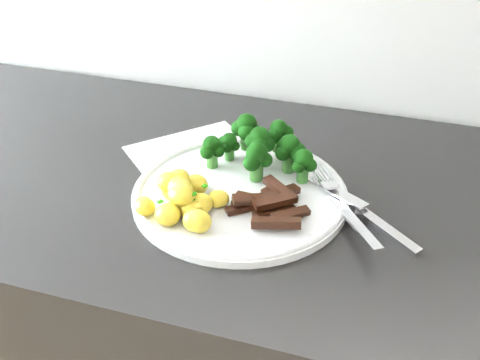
{
  "coord_description": "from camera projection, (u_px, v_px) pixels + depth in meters",
  "views": [
    {
      "loc": [
        0.08,
        1.0,
        1.35
      ],
      "look_at": [
        -0.13,
        1.65,
        0.9
      ],
      "focal_mm": 43.87,
      "sensor_mm": 36.0,
      "label": 1
    }
  ],
  "objects": [
    {
      "name": "beef_strips",
      "position": [
        270.0,
        204.0,
        0.78
      ],
      "size": [
        0.11,
        0.11,
        0.03
      ],
      "color": "black",
      "rests_on": "plate"
    },
    {
      "name": "plate",
      "position": [
        240.0,
        193.0,
        0.83
      ],
      "size": [
        0.3,
        0.3,
        0.02
      ],
      "color": "white",
      "rests_on": "counter"
    },
    {
      "name": "recipe_paper",
      "position": [
        211.0,
        170.0,
        0.89
      ],
      "size": [
        0.33,
        0.32,
        0.0
      ],
      "color": "white",
      "rests_on": "counter"
    },
    {
      "name": "fork",
      "position": [
        345.0,
        208.0,
        0.78
      ],
      "size": [
        0.13,
        0.18,
        0.02
      ],
      "color": "silver",
      "rests_on": "plate"
    },
    {
      "name": "knife",
      "position": [
        371.0,
        219.0,
        0.78
      ],
      "size": [
        0.19,
        0.14,
        0.02
      ],
      "color": "silver",
      "rests_on": "plate"
    },
    {
      "name": "broccoli",
      "position": [
        262.0,
        145.0,
        0.86
      ],
      "size": [
        0.17,
        0.12,
        0.07
      ],
      "color": "#326A25",
      "rests_on": "plate"
    },
    {
      "name": "potatoes",
      "position": [
        183.0,
        197.0,
        0.78
      ],
      "size": [
        0.12,
        0.12,
        0.05
      ],
      "color": "#FBEC42",
      "rests_on": "plate"
    }
  ]
}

